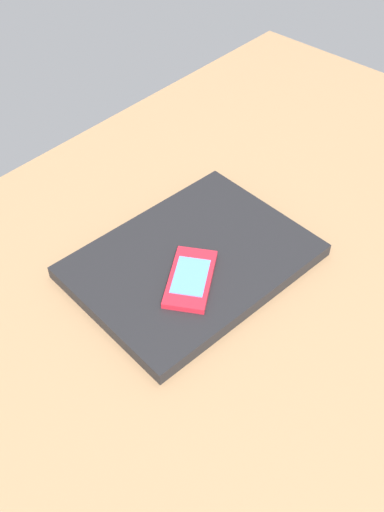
% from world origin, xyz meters
% --- Properties ---
extents(desk_surface, '(1.20, 0.80, 0.03)m').
position_xyz_m(desk_surface, '(0.00, 0.00, 0.01)').
color(desk_surface, '#9E7751').
rests_on(desk_surface, ground).
extents(laptop_closed, '(0.34, 0.27, 0.02)m').
position_xyz_m(laptop_closed, '(0.08, -0.02, 0.04)').
color(laptop_closed, black).
rests_on(laptop_closed, desk_surface).
extents(cell_phone_on_laptop, '(0.12, 0.10, 0.01)m').
position_xyz_m(cell_phone_on_laptop, '(0.12, 0.01, 0.05)').
color(cell_phone_on_laptop, red).
rests_on(cell_phone_on_laptop, laptop_closed).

